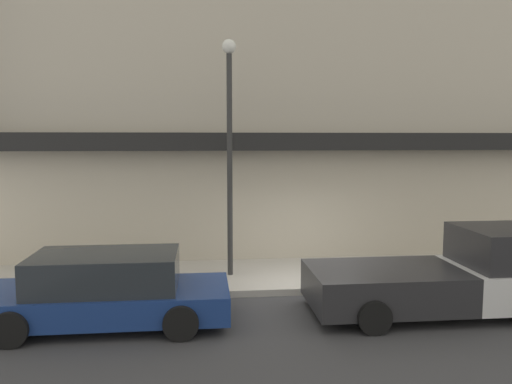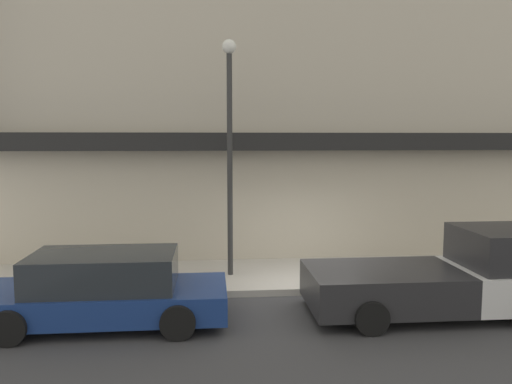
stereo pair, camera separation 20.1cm
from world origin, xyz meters
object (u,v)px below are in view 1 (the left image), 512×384
at_px(street_lamp, 230,132).
at_px(fire_hydrant, 115,272).
at_px(pickup_truck, 450,276).
at_px(parked_car, 106,290).

bearing_deg(street_lamp, fire_hydrant, -168.59).
bearing_deg(pickup_truck, parked_car, -179.89).
height_order(parked_car, fire_hydrant, parked_car).
height_order(pickup_truck, parked_car, pickup_truck).
relative_size(fire_hydrant, street_lamp, 0.10).
relative_size(parked_car, street_lamp, 0.80).
distance_m(pickup_truck, parked_car, 7.18).
bearing_deg(street_lamp, parked_car, -132.35).
bearing_deg(fire_hydrant, parked_car, -84.07).
height_order(pickup_truck, fire_hydrant, pickup_truck).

